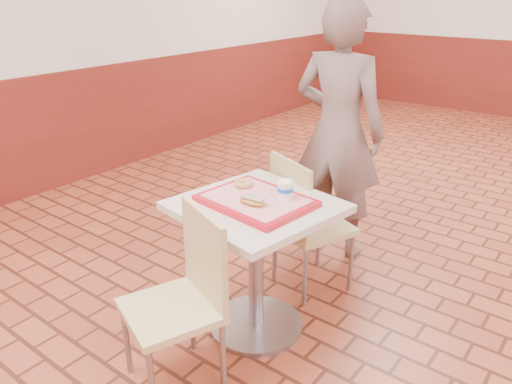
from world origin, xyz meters
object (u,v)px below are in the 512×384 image
Objects in this scene: chair_main_front at (185,292)px; chair_main_back at (304,218)px; serving_tray at (256,201)px; paper_cup at (285,190)px; main_table at (256,247)px; customer at (338,132)px; ring_donut at (243,183)px; long_john_donut at (252,201)px.

chair_main_front is 0.94m from chair_main_back.
paper_cup is at bearing 31.06° from serving_tray.
main_table is 7.93× the size of paper_cup.
chair_main_front is 0.50× the size of customer.
chair_main_front is at bearing -93.05° from main_table.
chair_main_back reaches higher than ring_donut.
chair_main_front is 0.66m from paper_cup.
ring_donut is (-0.11, 0.55, 0.31)m from chair_main_front.
ring_donut reaches higher than serving_tray.
chair_main_back is 6.03× the size of long_john_donut.
serving_tray is (0.13, -1.02, -0.09)m from customer.
main_table is 0.48m from chair_main_front.
chair_main_back is at bearing 72.29° from ring_donut.
chair_main_back reaches higher than long_john_donut.
serving_tray is at bearing 0.00° from main_table.
ring_donut is 1.05× the size of paper_cup.
customer reaches higher than long_john_donut.
paper_cup is (0.12, 0.07, 0.06)m from serving_tray.
customer is at bearing -55.35° from chair_main_back.
chair_main_back is 1.66× the size of serving_tray.
main_table is 0.25m from serving_tray.
chair_main_back is 8.59× the size of ring_donut.
ring_donut is at bearing 95.38° from chair_main_back.
serving_tray is (0.01, -0.47, 0.28)m from chair_main_back.
chair_main_back is at bearing 110.29° from chair_main_front.
chair_main_back is 0.52m from ring_donut.
long_john_donut is at bearing 118.52° from chair_main_back.
main_table is 0.30m from long_john_donut.
chair_main_front is at bearing -93.05° from serving_tray.
chair_main_back is at bearing 96.10° from customer.
ring_donut is 0.70× the size of long_john_donut.
paper_cup is at bearing 31.06° from main_table.
chair_main_back is 9.05× the size of paper_cup.
chair_main_back reaches higher than main_table.
long_john_donut is at bearing -40.66° from ring_donut.
customer is 18.10× the size of paper_cup.
chair_main_back is 0.63m from long_john_donut.
chair_main_front reaches higher than long_john_donut.
paper_cup reaches higher than chair_main_front.
long_john_donut is 0.17m from paper_cup.
chair_main_back is at bearing 91.73° from serving_tray.
main_table is at bearing 107.92° from chair_main_front.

